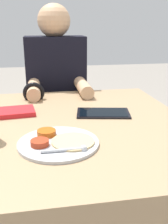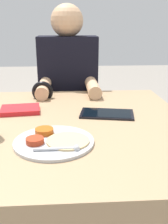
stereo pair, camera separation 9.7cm
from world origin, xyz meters
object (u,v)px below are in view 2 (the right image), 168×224
at_px(tablet_device, 107,114).
at_px(person_diner, 69,105).
at_px(thali_tray, 54,141).
at_px(red_notebook, 20,110).

relative_size(tablet_device, person_diner, 0.21).
xyz_separation_m(thali_tray, tablet_device, (0.21, 0.27, -0.00)).
relative_size(thali_tray, tablet_device, 1.07).
distance_m(tablet_device, person_diner, 0.63).
bearing_deg(person_diner, red_notebook, -112.29).
distance_m(thali_tray, tablet_device, 0.34).
xyz_separation_m(thali_tray, red_notebook, (-0.16, 0.33, 0.00)).
relative_size(thali_tray, red_notebook, 1.46).
height_order(red_notebook, person_diner, person_diner).
bearing_deg(red_notebook, thali_tray, -63.86).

